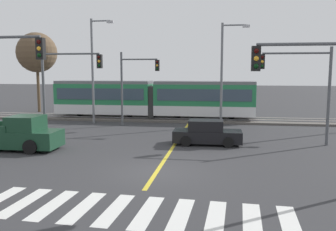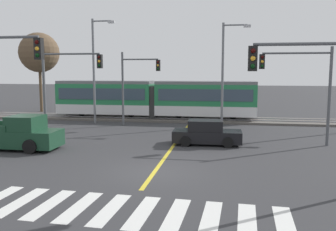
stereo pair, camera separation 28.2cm
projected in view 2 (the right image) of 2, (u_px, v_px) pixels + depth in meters
ground_plane at (155, 172)px, 16.07m from camera, size 200.00×200.00×0.00m
track_bed at (192, 119)px, 32.76m from camera, size 120.00×4.00×0.18m
rail_near at (191, 119)px, 32.04m from camera, size 120.00×0.08×0.10m
rail_far at (193, 117)px, 33.45m from camera, size 120.00×0.08×0.10m
light_rail_tram at (154, 98)px, 33.09m from camera, size 18.50×2.64×3.43m
crosswalk_stripe_1 at (21, 202)px, 12.37m from camera, size 0.69×2.82×0.01m
crosswalk_stripe_2 at (50, 204)px, 12.14m from camera, size 0.69×2.82×0.01m
crosswalk_stripe_3 at (79, 207)px, 11.91m from camera, size 0.69×2.82×0.01m
crosswalk_stripe_4 at (110, 209)px, 11.68m from camera, size 0.69×2.82×0.01m
crosswalk_stripe_5 at (142, 212)px, 11.46m from camera, size 0.69×2.82×0.01m
crosswalk_stripe_6 at (176, 215)px, 11.23m from camera, size 0.69×2.82×0.01m
crosswalk_stripe_7 at (211, 218)px, 11.00m from camera, size 0.69×2.82×0.01m
crosswalk_stripe_8 at (247, 221)px, 10.77m from camera, size 0.69×2.82×0.01m
crosswalk_stripe_9 at (285, 224)px, 10.54m from camera, size 0.69×2.82×0.01m
lane_centre_line at (175, 144)px, 22.17m from camera, size 0.20×17.67×0.01m
sedan_crossing at (207, 133)px, 21.98m from camera, size 4.23×1.98×1.52m
pickup_truck at (16, 135)px, 20.63m from camera, size 5.42×2.28×1.98m
traffic_light_far_left at (135, 79)px, 29.15m from camera, size 3.25×0.38×6.06m
traffic_light_mid_right at (305, 80)px, 21.40m from camera, size 4.25×0.38×5.97m
traffic_light_near_right at (317, 88)px, 12.52m from camera, size 3.75×0.38×5.95m
traffic_light_mid_left at (64, 78)px, 23.76m from camera, size 4.25×0.38×6.02m
street_lamp_west at (96, 65)px, 30.31m from camera, size 2.04×0.28×8.89m
street_lamp_centre at (225, 68)px, 28.81m from camera, size 2.24×0.28×8.37m
bare_tree_far_west at (39, 53)px, 39.05m from camera, size 4.35×4.35×8.72m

